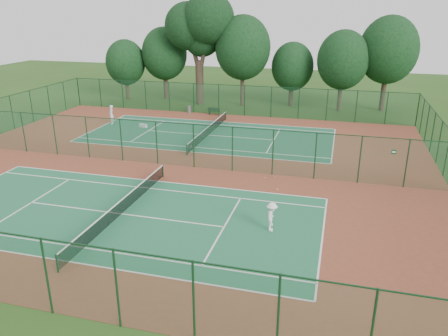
{
  "coord_description": "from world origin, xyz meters",
  "views": [
    {
      "loc": [
        12.18,
        -30.39,
        11.78
      ],
      "look_at": [
        4.98,
        -3.75,
        1.6
      ],
      "focal_mm": 35.0,
      "sensor_mm": 36.0,
      "label": 1
    }
  ],
  "objects_px": {
    "kit_bag": "(143,126)",
    "big_tree": "(200,26)",
    "player_far": "(111,115)",
    "bench": "(214,111)",
    "player_near": "(272,217)",
    "trash_bin": "(189,109)"
  },
  "relations": [
    {
      "from": "trash_bin",
      "to": "big_tree",
      "type": "relative_size",
      "value": 0.06
    },
    {
      "from": "player_near",
      "to": "trash_bin",
      "type": "distance_m",
      "value": 29.84
    },
    {
      "from": "kit_bag",
      "to": "player_far",
      "type": "bearing_deg",
      "value": -167.54
    },
    {
      "from": "player_near",
      "to": "kit_bag",
      "type": "relative_size",
      "value": 1.85
    },
    {
      "from": "trash_bin",
      "to": "bench",
      "type": "relative_size",
      "value": 0.56
    },
    {
      "from": "player_far",
      "to": "bench",
      "type": "bearing_deg",
      "value": 103.06
    },
    {
      "from": "trash_bin",
      "to": "big_tree",
      "type": "bearing_deg",
      "value": 93.45
    },
    {
      "from": "player_far",
      "to": "big_tree",
      "type": "relative_size",
      "value": 0.15
    },
    {
      "from": "kit_bag",
      "to": "big_tree",
      "type": "relative_size",
      "value": 0.07
    },
    {
      "from": "bench",
      "to": "kit_bag",
      "type": "distance_m",
      "value": 9.13
    },
    {
      "from": "player_near",
      "to": "trash_bin",
      "type": "height_order",
      "value": "player_near"
    },
    {
      "from": "kit_bag",
      "to": "player_near",
      "type": "bearing_deg",
      "value": -29.68
    },
    {
      "from": "trash_bin",
      "to": "kit_bag",
      "type": "relative_size",
      "value": 0.9
    },
    {
      "from": "kit_bag",
      "to": "big_tree",
      "type": "xyz_separation_m",
      "value": [
        2.12,
        13.07,
        9.47
      ]
    },
    {
      "from": "player_far",
      "to": "kit_bag",
      "type": "relative_size",
      "value": 2.21
    },
    {
      "from": "player_near",
      "to": "bench",
      "type": "bearing_deg",
      "value": 16.11
    },
    {
      "from": "player_far",
      "to": "bench",
      "type": "xyz_separation_m",
      "value": [
        9.44,
        6.77,
        -0.56
      ]
    },
    {
      "from": "player_far",
      "to": "trash_bin",
      "type": "distance_m",
      "value": 9.48
    },
    {
      "from": "bench",
      "to": "kit_bag",
      "type": "relative_size",
      "value": 1.61
    },
    {
      "from": "bench",
      "to": "big_tree",
      "type": "height_order",
      "value": "big_tree"
    },
    {
      "from": "trash_bin",
      "to": "player_far",
      "type": "bearing_deg",
      "value": -131.7
    },
    {
      "from": "bench",
      "to": "big_tree",
      "type": "bearing_deg",
      "value": 123.37
    }
  ]
}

